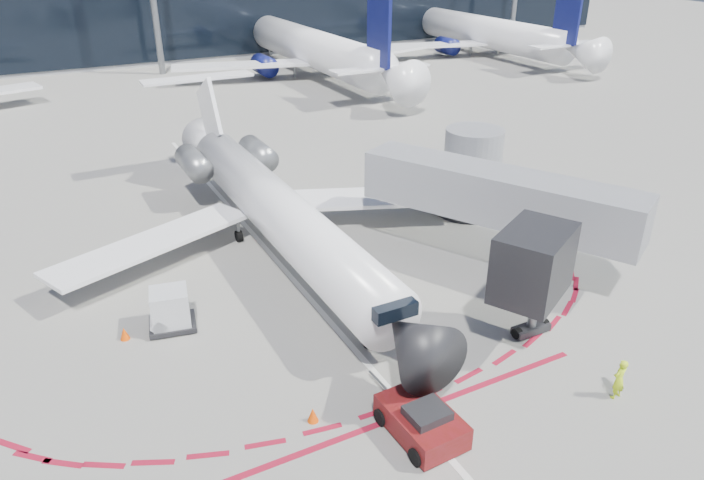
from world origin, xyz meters
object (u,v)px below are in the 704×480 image
pushback_tug (422,421)px  ramp_worker (619,379)px  uld_container (171,310)px  regional_jet (272,204)px

pushback_tug → ramp_worker: size_ratio=3.00×
ramp_worker → uld_container: size_ratio=0.74×
regional_jet → pushback_tug: bearing=-92.8°
regional_jet → ramp_worker: (6.21, -16.39, -1.49)m
pushback_tug → uld_container: 11.23m
regional_jet → pushback_tug: 14.86m
ramp_worker → uld_container: (-12.55, 11.36, 0.07)m
pushback_tug → ramp_worker: ramp_worker is taller
ramp_worker → uld_container: bearing=-48.1°
pushback_tug → uld_container: (-5.62, 9.71, 0.32)m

